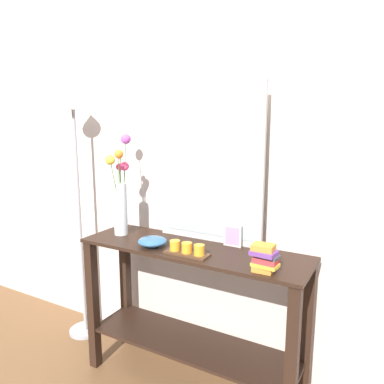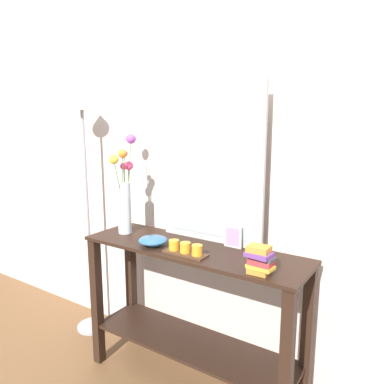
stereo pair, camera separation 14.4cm
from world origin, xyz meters
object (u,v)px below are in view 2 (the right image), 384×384
(tall_vase_left, at_px, (124,193))
(picture_frame_small, at_px, (233,237))
(mirror_leaning, at_px, (211,164))
(floor_lamp, at_px, (86,176))
(console_table, at_px, (192,301))
(decorative_bowl, at_px, (153,240))
(candle_tray, at_px, (185,250))
(book_stack, at_px, (260,260))

(tall_vase_left, height_order, picture_frame_small, tall_vase_left)
(mirror_leaning, bearing_deg, tall_vase_left, -163.10)
(floor_lamp, bearing_deg, console_table, -5.67)
(console_table, distance_m, floor_lamp, 1.16)
(mirror_leaning, distance_m, decorative_bowl, 0.55)
(picture_frame_small, distance_m, decorative_bowl, 0.45)
(candle_tray, height_order, floor_lamp, floor_lamp)
(decorative_bowl, bearing_deg, book_stack, -3.09)
(mirror_leaning, xyz_separation_m, floor_lamp, (-0.99, -0.07, -0.14))
(tall_vase_left, height_order, book_stack, tall_vase_left)
(mirror_leaning, xyz_separation_m, picture_frame_small, (0.17, -0.04, -0.39))
(candle_tray, xyz_separation_m, picture_frame_small, (0.16, 0.24, 0.03))
(floor_lamp, bearing_deg, candle_tray, -11.87)
(console_table, bearing_deg, mirror_leaning, 82.36)
(tall_vase_left, bearing_deg, console_table, -0.50)
(mirror_leaning, bearing_deg, candle_tray, -87.75)
(book_stack, height_order, floor_lamp, floor_lamp)
(decorative_bowl, relative_size, floor_lamp, 0.10)
(decorative_bowl, bearing_deg, console_table, 25.78)
(console_table, xyz_separation_m, tall_vase_left, (-0.51, 0.00, 0.58))
(console_table, relative_size, picture_frame_small, 10.57)
(decorative_bowl, bearing_deg, tall_vase_left, 161.75)
(candle_tray, xyz_separation_m, decorative_bowl, (-0.23, 0.02, 0.00))
(console_table, height_order, floor_lamp, floor_lamp)
(floor_lamp, bearing_deg, decorative_bowl, -14.17)
(mirror_leaning, bearing_deg, picture_frame_small, -12.52)
(mirror_leaning, xyz_separation_m, candle_tray, (0.01, -0.28, -0.43))
(tall_vase_left, bearing_deg, book_stack, -8.04)
(picture_frame_small, relative_size, decorative_bowl, 0.76)
(tall_vase_left, bearing_deg, picture_frame_small, 10.09)
(console_table, relative_size, floor_lamp, 0.77)
(tall_vase_left, bearing_deg, candle_tray, -12.34)
(mirror_leaning, relative_size, candle_tray, 3.72)
(picture_frame_small, bearing_deg, floor_lamp, -178.38)
(mirror_leaning, xyz_separation_m, tall_vase_left, (-0.53, -0.16, -0.20))
(book_stack, bearing_deg, floor_lamp, 170.90)
(mirror_leaning, relative_size, book_stack, 6.81)
(tall_vase_left, distance_m, decorative_bowl, 0.39)
(console_table, height_order, mirror_leaning, mirror_leaning)
(decorative_bowl, xyz_separation_m, book_stack, (0.66, -0.04, 0.04))
(console_table, distance_m, picture_frame_small, 0.45)
(picture_frame_small, distance_m, book_stack, 0.38)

